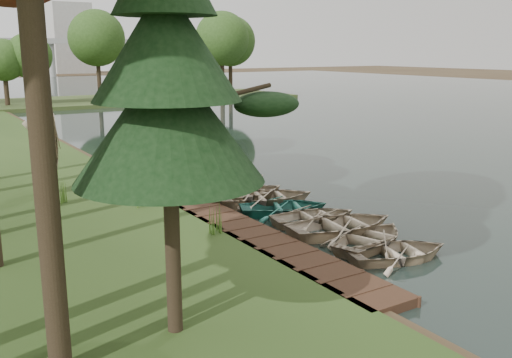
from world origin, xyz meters
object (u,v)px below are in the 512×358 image
pine_tree (167,78)px  rowboat_2 (342,222)px  boardwalk (229,224)px  rowboat_1 (371,235)px  stored_rowboat (50,184)px  rowboat_0 (399,249)px

pine_tree → rowboat_2: bearing=25.2°
boardwalk → rowboat_1: size_ratio=4.80×
boardwalk → stored_rowboat: bearing=121.0°
boardwalk → rowboat_0: (2.69, -5.45, 0.23)m
rowboat_0 → pine_tree: bearing=111.0°
boardwalk → rowboat_2: 3.94m
rowboat_1 → pine_tree: 9.58m
rowboat_1 → stored_rowboat: stored_rowboat is taller
pine_tree → stored_rowboat: bearing=87.8°
pine_tree → rowboat_0: bearing=6.8°
boardwalk → rowboat_2: bearing=-43.4°
stored_rowboat → rowboat_0: bearing=-113.7°
rowboat_1 → rowboat_2: bearing=-19.6°
rowboat_0 → pine_tree: (-7.58, -0.91, 5.20)m
rowboat_2 → rowboat_0: bearing=-175.9°
boardwalk → pine_tree: pine_tree is taller
stored_rowboat → boardwalk: bearing=-111.8°
boardwalk → rowboat_0: bearing=-63.7°
rowboat_2 → pine_tree: pine_tree is taller
rowboat_0 → rowboat_1: bearing=7.8°
boardwalk → stored_rowboat: 8.51m
stored_rowboat → pine_tree: pine_tree is taller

